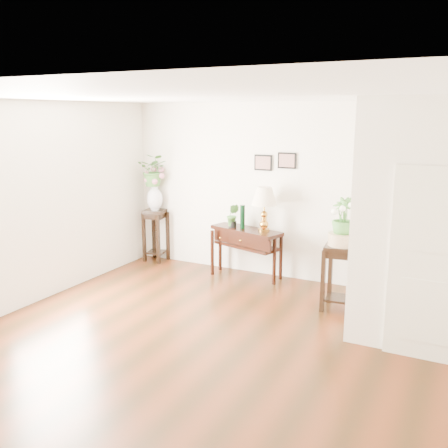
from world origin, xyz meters
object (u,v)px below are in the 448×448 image
Objects in this scene: plant_stand_b at (340,278)px; console_table at (246,253)px; plant_stand_a at (156,235)px; table_lamp at (264,209)px.

console_table is at bearing 157.83° from plant_stand_b.
plant_stand_a is 3.64m from plant_stand_b.
table_lamp is at bearing 153.63° from plant_stand_b.
plant_stand_a is at bearing 176.85° from table_lamp.
plant_stand_b is (3.55, -0.81, -0.02)m from plant_stand_a.
table_lamp is (0.30, 0.00, 0.75)m from console_table.
plant_stand_a reaches higher than console_table.
console_table is 1.85m from plant_stand_a.
plant_stand_b is (1.40, -0.70, -0.71)m from table_lamp.
plant_stand_a is at bearing 167.08° from plant_stand_b.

